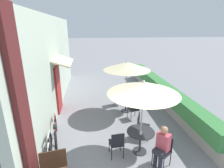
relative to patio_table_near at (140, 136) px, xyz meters
The scene contains 15 objects.
cafe_facade_wall 5.05m from the patio_table_near, 129.51° to the left, with size 0.98×10.75×4.20m.
planter_hedge 4.36m from the patio_table_near, 59.28° to the left, with size 0.60×9.75×1.01m.
patio_table_near is the anchor object (origin of this frame).
patio_umbrella_near 1.59m from the patio_table_near, 63.43° to the right, with size 2.04×2.04×2.36m.
cafe_chair_near_left 0.77m from the patio_table_near, 70.88° to the left, with size 0.53×0.53×0.87m.
cafe_chair_near_right 0.77m from the patio_table_near, 169.12° to the right, with size 0.43×0.43×0.87m.
cafe_chair_near_back 0.77m from the patio_table_near, 49.12° to the right, with size 0.56×0.56×0.87m.
seated_patron_near_back 0.78m from the patio_table_near, 57.50° to the right, with size 0.51×0.49×1.25m.
coffee_cup_near 0.27m from the patio_table_near, 104.87° to the right, with size 0.07×0.07×0.09m.
patio_table_mid 2.81m from the patio_table_near, 87.34° to the left, with size 0.85×0.85×0.73m.
patio_umbrella_mid 3.22m from the patio_table_near, 87.34° to the left, with size 2.04×2.04×2.36m.
cafe_chair_mid_left 2.11m from the patio_table_near, 79.97° to the left, with size 0.48×0.48×0.87m.
cafe_chair_mid_right 3.54m from the patio_table_near, 91.73° to the left, with size 0.48×0.48×0.87m.
bicycle_leaning 2.74m from the patio_table_near, behind, with size 0.23×1.72×0.72m.
bicycle_second 2.90m from the patio_table_near, 159.78° to the left, with size 0.36×1.70×0.70m.
Camera 1 is at (-0.93, -2.89, 3.75)m, focal length 28.00 mm.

